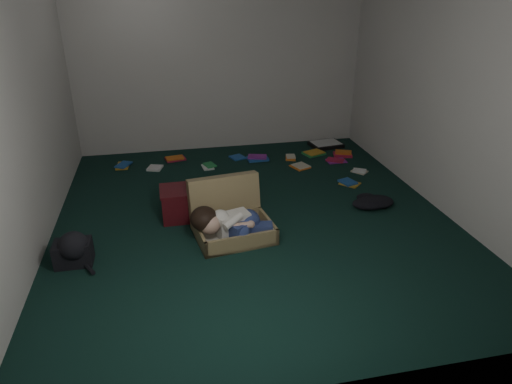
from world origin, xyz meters
name	(u,v)px	position (x,y,z in m)	size (l,w,h in m)	color
floor	(253,216)	(0.00, 0.00, 0.00)	(4.50, 4.50, 0.00)	black
wall_back	(220,57)	(0.00, 2.25, 1.30)	(4.50, 4.50, 0.00)	silver
wall_front	(344,194)	(0.00, -2.25, 1.30)	(4.50, 4.50, 0.00)	silver
wall_left	(22,104)	(-2.00, 0.00, 1.30)	(4.50, 4.50, 0.00)	silver
wall_right	(446,84)	(2.00, 0.00, 1.30)	(4.50, 4.50, 0.00)	silver
suitcase	(230,218)	(-0.28, -0.27, 0.16)	(0.80, 0.78, 0.52)	olive
person	(231,223)	(-0.31, -0.45, 0.20)	(0.79, 0.38, 0.32)	silver
maroon_bin	(184,203)	(-0.70, 0.13, 0.16)	(0.48, 0.38, 0.33)	#460E13
backpack	(73,252)	(-1.70, -0.54, 0.12)	(0.39, 0.31, 0.23)	black
clothing_pile	(372,197)	(1.36, 0.05, 0.07)	(0.43, 0.35, 0.14)	black
paper_tray	(326,144)	(1.50, 1.95, 0.03)	(0.49, 0.40, 0.06)	black
book_scatter	(265,163)	(0.46, 1.44, 0.01)	(3.26, 1.55, 0.02)	gold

